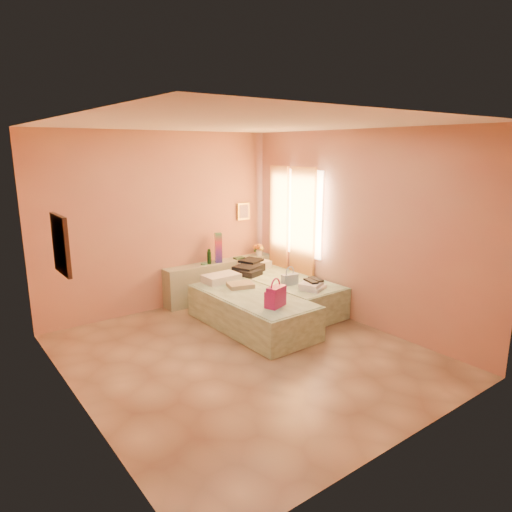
{
  "coord_description": "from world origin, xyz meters",
  "views": [
    {
      "loc": [
        -3.08,
        -4.31,
        2.53
      ],
      "look_at": [
        0.8,
        0.85,
        1.01
      ],
      "focal_mm": 32.0,
      "sensor_mm": 36.0,
      "label": 1
    }
  ],
  "objects_px": {
    "flower_vase": "(259,249)",
    "blue_handbag": "(290,279)",
    "bed_right": "(283,293)",
    "water_bottle": "(209,257)",
    "green_book": "(239,258)",
    "towel_stack": "(313,286)",
    "magenta_handbag": "(275,296)",
    "headboard_ledge": "(221,280)",
    "bed_left": "(252,311)"
  },
  "relations": [
    {
      "from": "bed_left",
      "to": "water_bottle",
      "type": "bearing_deg",
      "value": 83.59
    },
    {
      "from": "flower_vase",
      "to": "towel_stack",
      "type": "height_order",
      "value": "flower_vase"
    },
    {
      "from": "green_book",
      "to": "blue_handbag",
      "type": "bearing_deg",
      "value": -86.58
    },
    {
      "from": "headboard_ledge",
      "to": "bed_right",
      "type": "xyz_separation_m",
      "value": [
        0.52,
        -1.05,
        -0.08
      ]
    },
    {
      "from": "flower_vase",
      "to": "water_bottle",
      "type": "bearing_deg",
      "value": 178.79
    },
    {
      "from": "flower_vase",
      "to": "bed_right",
      "type": "bearing_deg",
      "value": -104.52
    },
    {
      "from": "water_bottle",
      "to": "magenta_handbag",
      "type": "distance_m",
      "value": 1.98
    },
    {
      "from": "blue_handbag",
      "to": "towel_stack",
      "type": "bearing_deg",
      "value": -64.13
    },
    {
      "from": "water_bottle",
      "to": "green_book",
      "type": "distance_m",
      "value": 0.61
    },
    {
      "from": "magenta_handbag",
      "to": "flower_vase",
      "type": "bearing_deg",
      "value": 38.88
    },
    {
      "from": "headboard_ledge",
      "to": "green_book",
      "type": "height_order",
      "value": "green_book"
    },
    {
      "from": "green_book",
      "to": "towel_stack",
      "type": "xyz_separation_m",
      "value": [
        0.14,
        -1.71,
        -0.11
      ]
    },
    {
      "from": "towel_stack",
      "to": "water_bottle",
      "type": "bearing_deg",
      "value": 113.55
    },
    {
      "from": "bed_left",
      "to": "flower_vase",
      "type": "height_order",
      "value": "flower_vase"
    },
    {
      "from": "magenta_handbag",
      "to": "headboard_ledge",
      "type": "bearing_deg",
      "value": 58.73
    },
    {
      "from": "headboard_ledge",
      "to": "green_book",
      "type": "bearing_deg",
      "value": -6.42
    },
    {
      "from": "headboard_ledge",
      "to": "towel_stack",
      "type": "bearing_deg",
      "value": -73.94
    },
    {
      "from": "headboard_ledge",
      "to": "water_bottle",
      "type": "bearing_deg",
      "value": -170.61
    },
    {
      "from": "headboard_ledge",
      "to": "bed_right",
      "type": "distance_m",
      "value": 1.18
    },
    {
      "from": "water_bottle",
      "to": "green_book",
      "type": "xyz_separation_m",
      "value": [
        0.61,
        -0.0,
        -0.11
      ]
    },
    {
      "from": "bed_right",
      "to": "towel_stack",
      "type": "height_order",
      "value": "towel_stack"
    },
    {
      "from": "bed_right",
      "to": "magenta_handbag",
      "type": "xyz_separation_m",
      "value": [
        -0.95,
        -0.96,
        0.39
      ]
    },
    {
      "from": "bed_left",
      "to": "water_bottle",
      "type": "height_order",
      "value": "water_bottle"
    },
    {
      "from": "water_bottle",
      "to": "blue_handbag",
      "type": "distance_m",
      "value": 1.48
    },
    {
      "from": "headboard_ledge",
      "to": "blue_handbag",
      "type": "distance_m",
      "value": 1.45
    },
    {
      "from": "bed_left",
      "to": "bed_right",
      "type": "xyz_separation_m",
      "value": [
        0.9,
        0.36,
        0.0
      ]
    },
    {
      "from": "water_bottle",
      "to": "bed_right",
      "type": "bearing_deg",
      "value": -52.78
    },
    {
      "from": "bed_right",
      "to": "flower_vase",
      "type": "distance_m",
      "value": 1.15
    },
    {
      "from": "water_bottle",
      "to": "green_book",
      "type": "relative_size",
      "value": 1.39
    },
    {
      "from": "water_bottle",
      "to": "magenta_handbag",
      "type": "xyz_separation_m",
      "value": [
        -0.18,
        -1.97,
        -0.13
      ]
    },
    {
      "from": "bed_left",
      "to": "magenta_handbag",
      "type": "bearing_deg",
      "value": -95.55
    },
    {
      "from": "water_bottle",
      "to": "towel_stack",
      "type": "xyz_separation_m",
      "value": [
        0.75,
        -1.71,
        -0.22
      ]
    },
    {
      "from": "green_book",
      "to": "flower_vase",
      "type": "xyz_separation_m",
      "value": [
        0.42,
        -0.02,
        0.12
      ]
    },
    {
      "from": "headboard_ledge",
      "to": "towel_stack",
      "type": "relative_size",
      "value": 5.86
    },
    {
      "from": "magenta_handbag",
      "to": "green_book",
      "type": "bearing_deg",
      "value": 48.83
    },
    {
      "from": "bed_left",
      "to": "flower_vase",
      "type": "relative_size",
      "value": 7.6
    },
    {
      "from": "headboard_ledge",
      "to": "bed_right",
      "type": "relative_size",
      "value": 1.02
    },
    {
      "from": "water_bottle",
      "to": "headboard_ledge",
      "type": "bearing_deg",
      "value": 9.39
    },
    {
      "from": "water_bottle",
      "to": "blue_handbag",
      "type": "relative_size",
      "value": 0.94
    },
    {
      "from": "flower_vase",
      "to": "blue_handbag",
      "type": "bearing_deg",
      "value": -107.15
    },
    {
      "from": "green_book",
      "to": "headboard_ledge",
      "type": "bearing_deg",
      "value": 176.5
    },
    {
      "from": "water_bottle",
      "to": "green_book",
      "type": "bearing_deg",
      "value": -0.09
    },
    {
      "from": "bed_left",
      "to": "towel_stack",
      "type": "relative_size",
      "value": 5.71
    },
    {
      "from": "bed_right",
      "to": "water_bottle",
      "type": "distance_m",
      "value": 1.37
    },
    {
      "from": "water_bottle",
      "to": "towel_stack",
      "type": "height_order",
      "value": "water_bottle"
    },
    {
      "from": "towel_stack",
      "to": "bed_right",
      "type": "bearing_deg",
      "value": 88.31
    },
    {
      "from": "bed_left",
      "to": "green_book",
      "type": "xyz_separation_m",
      "value": [
        0.74,
        1.37,
        0.41
      ]
    },
    {
      "from": "headboard_ledge",
      "to": "bed_left",
      "type": "relative_size",
      "value": 1.02
    },
    {
      "from": "bed_left",
      "to": "towel_stack",
      "type": "distance_m",
      "value": 0.99
    },
    {
      "from": "bed_left",
      "to": "green_book",
      "type": "relative_size",
      "value": 11.52
    }
  ]
}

